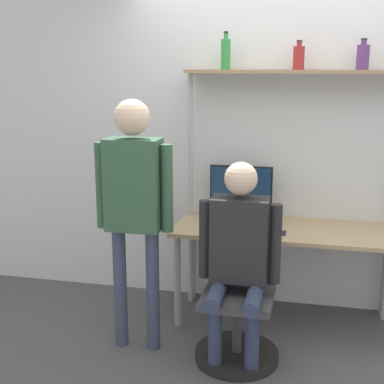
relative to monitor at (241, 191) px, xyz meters
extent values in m
plane|color=#4C4C51|center=(0.36, -0.52, -0.97)|extent=(12.00, 12.00, 0.00)
cube|color=silver|center=(0.36, 0.18, 0.38)|extent=(8.00, 0.06, 2.70)
cube|color=tan|center=(0.36, -0.18, -0.24)|extent=(1.65, 0.64, 0.03)
cylinder|color=#A5A5AA|center=(-0.40, -0.44, -0.61)|extent=(0.05, 0.05, 0.71)
cylinder|color=#A5A5AA|center=(-0.40, 0.09, -0.61)|extent=(0.05, 0.05, 0.71)
cube|color=#997A56|center=(0.36, 0.00, 0.91)|extent=(1.57, 0.28, 0.02)
cylinder|color=#B2B2B7|center=(-0.40, 0.00, -0.02)|extent=(0.04, 0.04, 1.89)
cylinder|color=black|center=(0.00, 0.00, -0.22)|extent=(0.22, 0.22, 0.01)
cylinder|color=black|center=(0.00, 0.00, -0.17)|extent=(0.06, 0.06, 0.10)
cube|color=black|center=(0.00, 0.00, 0.03)|extent=(0.49, 0.01, 0.32)
cube|color=navy|center=(0.00, 0.00, 0.03)|extent=(0.46, 0.02, 0.30)
cube|color=silver|center=(0.07, -0.30, -0.22)|extent=(0.29, 0.24, 0.01)
cube|color=black|center=(0.07, -0.32, -0.22)|extent=(0.25, 0.13, 0.00)
cube|color=silver|center=(0.07, -0.22, -0.10)|extent=(0.29, 0.09, 0.23)
cube|color=black|center=(0.07, -0.22, -0.10)|extent=(0.26, 0.07, 0.20)
cube|color=silver|center=(0.35, -0.34, -0.22)|extent=(0.07, 0.15, 0.01)
cube|color=black|center=(0.35, -0.34, -0.22)|extent=(0.06, 0.13, 0.00)
cylinder|color=black|center=(0.10, -0.83, -0.94)|extent=(0.56, 0.56, 0.06)
cylinder|color=#4C4C51|center=(0.10, -0.83, -0.73)|extent=(0.06, 0.06, 0.36)
cube|color=#3F3F44|center=(0.10, -0.83, -0.52)|extent=(0.47, 0.47, 0.05)
cube|color=#3F3F44|center=(0.10, -0.62, -0.27)|extent=(0.41, 0.05, 0.45)
cylinder|color=#2D3856|center=(-0.02, -1.00, -0.73)|extent=(0.09, 0.09, 0.47)
cylinder|color=#2D3856|center=(0.22, -1.00, -0.73)|extent=(0.09, 0.09, 0.47)
cylinder|color=#2D3856|center=(-0.02, -0.97, -0.45)|extent=(0.10, 0.38, 0.10)
cylinder|color=#2D3856|center=(0.22, -0.97, -0.45)|extent=(0.10, 0.38, 0.10)
cube|color=#262628|center=(0.10, -0.80, -0.13)|extent=(0.36, 0.20, 0.55)
cylinder|color=#262628|center=(-0.13, -0.80, -0.15)|extent=(0.08, 0.08, 0.52)
cylinder|color=#262628|center=(0.33, -0.80, -0.15)|extent=(0.08, 0.08, 0.52)
sphere|color=beige|center=(0.10, -0.80, 0.27)|extent=(0.21, 0.21, 0.21)
cylinder|color=#38425B|center=(-0.72, -0.80, -0.54)|extent=(0.09, 0.09, 0.86)
cylinder|color=#38425B|center=(-0.48, -0.80, -0.54)|extent=(0.09, 0.09, 0.86)
cube|color=#33593F|center=(-0.60, -0.80, 0.19)|extent=(0.36, 0.20, 0.61)
cylinder|color=#33593F|center=(-0.83, -0.80, 0.18)|extent=(0.08, 0.08, 0.58)
cylinder|color=#33593F|center=(-0.38, -0.80, 0.18)|extent=(0.08, 0.08, 0.58)
sphere|color=beige|center=(-0.60, -0.80, 0.63)|extent=(0.23, 0.23, 0.23)
cylinder|color=#2D8C3F|center=(-0.13, 0.00, 1.03)|extent=(0.07, 0.07, 0.22)
cylinder|color=#2D8C3F|center=(-0.13, 0.00, 1.16)|extent=(0.03, 0.03, 0.04)
cylinder|color=black|center=(-0.13, 0.00, 1.19)|extent=(0.04, 0.04, 0.01)
cylinder|color=#593372|center=(0.84, 0.00, 1.01)|extent=(0.09, 0.09, 0.17)
cylinder|color=#593372|center=(0.84, 0.00, 1.11)|extent=(0.04, 0.04, 0.03)
cylinder|color=black|center=(0.84, 0.00, 1.13)|extent=(0.04, 0.04, 0.01)
cylinder|color=maroon|center=(0.40, 0.00, 1.00)|extent=(0.08, 0.08, 0.16)
cylinder|color=maroon|center=(0.40, 0.00, 1.10)|extent=(0.04, 0.04, 0.03)
cylinder|color=black|center=(0.40, 0.00, 1.12)|extent=(0.04, 0.04, 0.01)
camera|label=1|loc=(0.51, -4.04, 0.96)|focal=50.00mm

